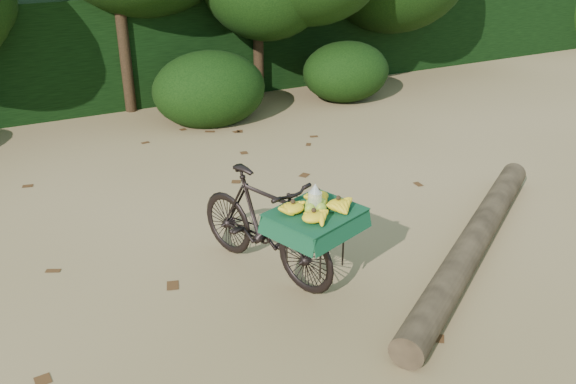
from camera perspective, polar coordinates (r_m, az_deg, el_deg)
ground at (r=5.66m, az=-5.97°, el=-7.80°), size 80.00×80.00×0.00m
vendor_bicycle at (r=5.45m, az=-2.08°, el=-2.94°), size 1.12×1.80×0.99m
fallen_log at (r=6.17m, az=16.98°, el=-4.41°), size 3.35×2.30×0.28m
hedge_backdrop at (r=11.11m, az=-18.67°, el=12.56°), size 26.00×1.80×1.80m
bush_clumps at (r=9.40m, az=-13.11°, el=8.27°), size 8.80×1.70×0.90m
leaf_litter at (r=6.19m, az=-8.22°, el=-4.82°), size 7.00×7.30×0.01m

